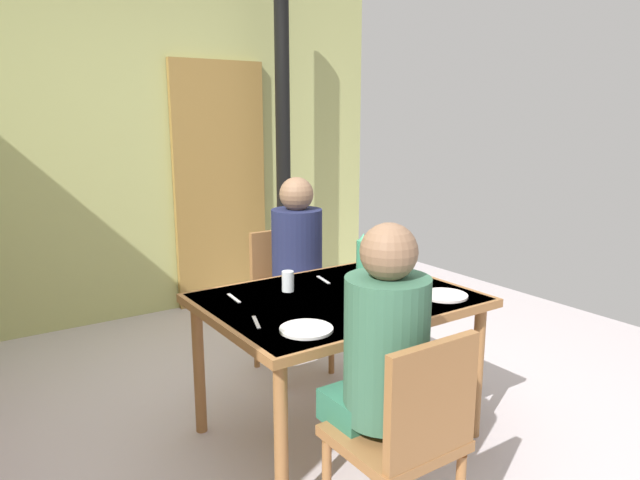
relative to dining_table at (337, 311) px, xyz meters
name	(u,v)px	position (x,y,z in m)	size (l,w,h in m)	color
ground_plane	(289,446)	(-0.26, 0.03, -0.65)	(6.05, 6.05, 0.00)	#BFB5B9
wall_back	(129,147)	(-0.26, 2.36, 0.69)	(4.39, 0.10, 2.67)	tan
door_wooden	(220,185)	(0.45, 2.28, 0.35)	(0.80, 0.05, 2.00)	olive
stove_pipe_column	(283,144)	(0.90, 2.01, 0.69)	(0.12, 0.12, 2.67)	black
dining_table	(337,311)	(0.00, 0.00, 0.00)	(1.25, 0.95, 0.72)	#946236
chair_near_diner	(408,435)	(-0.30, -0.83, -0.15)	(0.40, 0.40, 0.87)	#946236
chair_far_diner	(287,291)	(0.21, 0.83, -0.15)	(0.40, 0.40, 0.87)	#946236
person_near_diner	(384,344)	(-0.30, -0.69, 0.13)	(0.30, 0.37, 0.77)	#2E6F53
person_far_diner	(298,251)	(0.21, 0.69, 0.13)	(0.30, 0.37, 0.77)	#23224C
water_bottle_green_near	(363,265)	(0.15, -0.01, 0.21)	(0.07, 0.07, 0.29)	#398C65
dinner_plate_near_left	(306,329)	(-0.37, -0.29, 0.08)	(0.22, 0.22, 0.01)	white
dinner_plate_near_right	(445,295)	(0.42, -0.29, 0.08)	(0.22, 0.22, 0.01)	white
drinking_glass_by_near_diner	(402,296)	(0.14, -0.30, 0.13)	(0.06, 0.06, 0.11)	silver
drinking_glass_by_far_diner	(288,281)	(-0.15, 0.21, 0.12)	(0.06, 0.06, 0.10)	silver
cutlery_knife_near	(234,298)	(-0.43, 0.25, 0.07)	(0.15, 0.02, 0.00)	silver
cutlery_fork_near	(256,322)	(-0.49, -0.10, 0.07)	(0.15, 0.02, 0.00)	silver
cutlery_knife_far	(323,280)	(0.10, 0.27, 0.07)	(0.15, 0.02, 0.00)	silver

